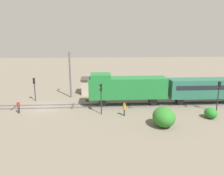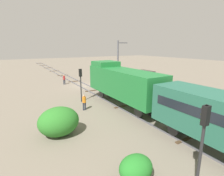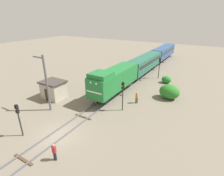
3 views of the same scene
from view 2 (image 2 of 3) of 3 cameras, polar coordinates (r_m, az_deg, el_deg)
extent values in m
plane|color=#756B5B|center=(30.38, -9.55, 0.77)|extent=(148.35, 148.35, 0.00)
cube|color=#595960|center=(30.62, -8.30, 1.07)|extent=(0.10, 98.90, 0.16)
cube|color=#595960|center=(30.12, -10.83, 0.76)|extent=(0.10, 98.90, 0.16)
cube|color=#4C3823|center=(74.07, -22.62, 7.43)|extent=(2.40, 0.24, 0.09)
cube|color=#4C3823|center=(65.96, -21.53, 6.89)|extent=(2.40, 0.24, 0.09)
cube|color=#4C3823|center=(57.89, -20.13, 6.21)|extent=(2.40, 0.24, 0.09)
cube|color=#4C3823|center=(49.88, -18.30, 5.29)|extent=(2.40, 0.24, 0.09)
cube|color=#4C3823|center=(41.95, -15.77, 4.02)|extent=(2.40, 0.24, 0.09)
cube|color=#4C3823|center=(34.17, -12.09, 2.15)|extent=(2.40, 0.24, 0.09)
cube|color=#4C3823|center=(26.67, -6.31, -0.81)|extent=(2.40, 0.24, 0.09)
cube|color=#4C3823|center=(19.77, 3.77, -5.91)|extent=(2.40, 0.24, 0.09)
cube|color=#4C3823|center=(14.37, 23.39, -14.90)|extent=(2.40, 0.24, 0.09)
cube|color=#1E7233|center=(19.22, 3.53, 1.78)|extent=(2.90, 11.00, 2.90)
cube|color=#1E7233|center=(22.25, -2.12, 7.97)|extent=(2.75, 2.80, 0.60)
cube|color=#1E7233|center=(23.93, -3.98, 4.11)|extent=(2.84, 0.10, 2.84)
cube|color=white|center=(24.00, -4.02, 3.65)|extent=(2.46, 0.06, 0.20)
sphere|color=white|center=(24.02, -3.12, 6.81)|extent=(0.28, 0.28, 0.28)
sphere|color=white|center=(23.62, -5.06, 6.66)|extent=(0.28, 0.28, 0.28)
cylinder|color=#262628|center=(24.56, -4.23, -0.05)|extent=(0.36, 0.50, 0.36)
cylinder|color=#262628|center=(23.10, -0.23, -1.28)|extent=(0.18, 1.10, 1.10)
cylinder|color=#262628|center=(22.43, -3.40, -1.76)|extent=(0.18, 1.10, 1.10)
cylinder|color=#262628|center=(17.43, 12.33, -6.61)|extent=(0.18, 1.10, 1.10)
cylinder|color=#262628|center=(16.53, 8.64, -7.57)|extent=(0.18, 1.10, 1.10)
cylinder|color=#262628|center=(15.03, 22.91, -11.04)|extent=(0.16, 0.96, 0.96)
cylinder|color=#262628|center=(13.98, 19.30, -12.61)|extent=(0.16, 0.96, 0.96)
cylinder|color=#262628|center=(33.09, -5.77, 5.17)|extent=(0.14, 0.14, 3.67)
cube|color=black|center=(32.92, -5.83, 7.56)|extent=(0.32, 0.24, 0.90)
sphere|color=#390606|center=(33.02, -5.95, 8.04)|extent=(0.16, 0.16, 0.16)
sphere|color=yellow|center=(33.05, -5.93, 7.56)|extent=(0.16, 0.16, 0.16)
sphere|color=black|center=(33.08, -5.92, 7.08)|extent=(0.16, 0.16, 0.16)
cylinder|color=#262628|center=(21.23, -10.12, 0.78)|extent=(0.14, 0.14, 4.01)
cube|color=black|center=(20.95, -10.30, 4.93)|extent=(0.32, 0.24, 0.90)
sphere|color=#390606|center=(21.04, -10.46, 5.71)|extent=(0.16, 0.16, 0.16)
sphere|color=yellow|center=(21.08, -10.43, 4.95)|extent=(0.16, 0.16, 0.16)
sphere|color=black|center=(21.13, -10.40, 4.20)|extent=(0.16, 0.16, 0.16)
cylinder|color=#262628|center=(9.26, 27.07, -17.42)|extent=(0.14, 0.14, 4.17)
cube|color=black|center=(8.57, 28.25, -7.92)|extent=(0.32, 0.24, 0.90)
sphere|color=#390606|center=(8.55, 27.65, -5.98)|extent=(0.16, 0.16, 0.16)
sphere|color=#3C3306|center=(8.64, 27.45, -7.73)|extent=(0.16, 0.16, 0.16)
sphere|color=green|center=(8.74, 27.25, -9.45)|extent=(0.16, 0.16, 0.16)
cylinder|color=#262B38|center=(32.03, -15.13, 1.92)|extent=(0.15, 0.15, 0.85)
cylinder|color=#262B38|center=(31.98, -15.48, 1.88)|extent=(0.15, 0.15, 0.85)
cylinder|color=maroon|center=(31.87, -15.39, 3.20)|extent=(0.38, 0.38, 0.62)
sphere|color=tan|center=(31.80, -15.43, 3.95)|extent=(0.23, 0.23, 0.23)
cylinder|color=#262B38|center=(18.80, -8.73, -5.86)|extent=(0.15, 0.15, 0.85)
cylinder|color=#262B38|center=(18.73, -9.29, -5.96)|extent=(0.15, 0.15, 0.85)
cylinder|color=orange|center=(18.54, -9.09, -3.76)|extent=(0.38, 0.38, 0.62)
sphere|color=tan|center=(18.41, -9.14, -2.50)|extent=(0.23, 0.23, 0.23)
cylinder|color=#595960|center=(29.08, 1.91, 7.90)|extent=(0.28, 0.28, 7.52)
cube|color=#595960|center=(29.44, 3.49, 14.50)|extent=(1.80, 0.16, 0.16)
cube|color=#B2A893|center=(28.54, 9.35, 2.52)|extent=(3.20, 2.60, 2.50)
cube|color=#3F3833|center=(28.31, 9.46, 5.24)|extent=(3.50, 2.90, 0.24)
cube|color=#2D2319|center=(29.60, 7.69, 2.38)|extent=(0.80, 0.06, 1.90)
ellipsoid|color=#255C26|center=(28.59, 16.25, 1.68)|extent=(2.78, 2.27, 2.02)
ellipsoid|color=#237626|center=(9.72, 7.80, -24.46)|extent=(1.81, 1.48, 1.31)
ellipsoid|color=#2B7326|center=(13.92, -16.99, -10.41)|extent=(3.05, 2.49, 2.22)
camera|label=1|loc=(28.18, -77.88, 9.85)|focal=35.00mm
camera|label=3|loc=(38.37, -35.91, 18.89)|focal=28.00mm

